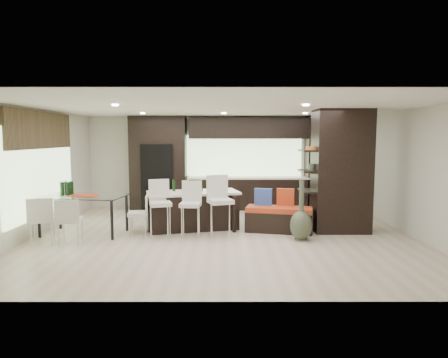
{
  "coord_description": "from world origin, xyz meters",
  "views": [
    {
      "loc": [
        -0.01,
        -8.41,
        2.1
      ],
      "look_at": [
        0.0,
        0.6,
        1.15
      ],
      "focal_mm": 32.0,
      "sensor_mm": 36.0,
      "label": 1
    }
  ],
  "objects_px": {
    "floor_vase": "(301,210)",
    "bench": "(279,219)",
    "stool_right": "(220,212)",
    "chair_far": "(42,222)",
    "chair_end": "(138,216)",
    "stool_mid": "(191,215)",
    "dining_table": "(84,215)",
    "kitchen_island": "(193,210)",
    "stool_left": "(161,214)",
    "chair_near": "(70,223)"
  },
  "relations": [
    {
      "from": "stool_mid",
      "to": "chair_end",
      "type": "relative_size",
      "value": 1.21
    },
    {
      "from": "stool_left",
      "to": "bench",
      "type": "bearing_deg",
      "value": -6.63
    },
    {
      "from": "stool_right",
      "to": "bench",
      "type": "bearing_deg",
      "value": 0.64
    },
    {
      "from": "stool_mid",
      "to": "stool_right",
      "type": "bearing_deg",
      "value": 3.01
    },
    {
      "from": "stool_right",
      "to": "chair_far",
      "type": "xyz_separation_m",
      "value": [
        -3.5,
        -0.55,
        -0.09
      ]
    },
    {
      "from": "stool_mid",
      "to": "bench",
      "type": "bearing_deg",
      "value": 18.24
    },
    {
      "from": "kitchen_island",
      "to": "bench",
      "type": "xyz_separation_m",
      "value": [
        1.93,
        -0.3,
        -0.15
      ]
    },
    {
      "from": "bench",
      "to": "chair_far",
      "type": "height_order",
      "value": "chair_far"
    },
    {
      "from": "bench",
      "to": "chair_near",
      "type": "relative_size",
      "value": 1.74
    },
    {
      "from": "kitchen_island",
      "to": "stool_right",
      "type": "relative_size",
      "value": 1.95
    },
    {
      "from": "stool_mid",
      "to": "chair_near",
      "type": "bearing_deg",
      "value": -161.16
    },
    {
      "from": "floor_vase",
      "to": "bench",
      "type": "bearing_deg",
      "value": 115.53
    },
    {
      "from": "stool_left",
      "to": "dining_table",
      "type": "relative_size",
      "value": 0.56
    },
    {
      "from": "stool_left",
      "to": "dining_table",
      "type": "distance_m",
      "value": 1.71
    },
    {
      "from": "stool_mid",
      "to": "chair_far",
      "type": "distance_m",
      "value": 2.92
    },
    {
      "from": "stool_mid",
      "to": "chair_near",
      "type": "xyz_separation_m",
      "value": [
        -2.32,
        -0.57,
        -0.05
      ]
    },
    {
      "from": "dining_table",
      "to": "chair_far",
      "type": "distance_m",
      "value": 0.98
    },
    {
      "from": "dining_table",
      "to": "stool_right",
      "type": "bearing_deg",
      "value": 2.32
    },
    {
      "from": "kitchen_island",
      "to": "chair_end",
      "type": "distance_m",
      "value": 1.26
    },
    {
      "from": "kitchen_island",
      "to": "dining_table",
      "type": "bearing_deg",
      "value": 178.57
    },
    {
      "from": "chair_far",
      "to": "bench",
      "type": "bearing_deg",
      "value": -4.41
    },
    {
      "from": "stool_left",
      "to": "floor_vase",
      "type": "bearing_deg",
      "value": -22.11
    },
    {
      "from": "bench",
      "to": "chair_near",
      "type": "distance_m",
      "value": 4.37
    },
    {
      "from": "stool_left",
      "to": "bench",
      "type": "distance_m",
      "value": 2.61
    },
    {
      "from": "kitchen_island",
      "to": "floor_vase",
      "type": "distance_m",
      "value": 2.51
    },
    {
      "from": "stool_right",
      "to": "stool_left",
      "type": "bearing_deg",
      "value": 159.85
    },
    {
      "from": "stool_left",
      "to": "chair_end",
      "type": "relative_size",
      "value": 1.24
    },
    {
      "from": "bench",
      "to": "dining_table",
      "type": "bearing_deg",
      "value": -164.05
    },
    {
      "from": "floor_vase",
      "to": "chair_end",
      "type": "xyz_separation_m",
      "value": [
        -3.43,
        0.51,
        -0.22
      ]
    },
    {
      "from": "chair_far",
      "to": "chair_end",
      "type": "bearing_deg",
      "value": 8.73
    },
    {
      "from": "stool_right",
      "to": "chair_far",
      "type": "bearing_deg",
      "value": 169.58
    },
    {
      "from": "bench",
      "to": "floor_vase",
      "type": "xyz_separation_m",
      "value": [
        0.35,
        -0.73,
        0.33
      ]
    },
    {
      "from": "floor_vase",
      "to": "stool_right",
      "type": "bearing_deg",
      "value": 171.14
    },
    {
      "from": "kitchen_island",
      "to": "stool_mid",
      "type": "distance_m",
      "value": 0.75
    },
    {
      "from": "kitchen_island",
      "to": "stool_left",
      "type": "distance_m",
      "value": 0.99
    },
    {
      "from": "bench",
      "to": "stool_right",
      "type": "bearing_deg",
      "value": -146.96
    },
    {
      "from": "stool_mid",
      "to": "dining_table",
      "type": "bearing_deg",
      "value": 179.37
    },
    {
      "from": "stool_left",
      "to": "chair_near",
      "type": "height_order",
      "value": "stool_left"
    },
    {
      "from": "dining_table",
      "to": "chair_far",
      "type": "relative_size",
      "value": 2.02
    },
    {
      "from": "dining_table",
      "to": "chair_end",
      "type": "distance_m",
      "value": 1.17
    },
    {
      "from": "stool_right",
      "to": "chair_end",
      "type": "bearing_deg",
      "value": 152.44
    },
    {
      "from": "stool_right",
      "to": "bench",
      "type": "height_order",
      "value": "stool_right"
    },
    {
      "from": "chair_end",
      "to": "chair_far",
      "type": "bearing_deg",
      "value": 108.95
    },
    {
      "from": "stool_left",
      "to": "chair_end",
      "type": "bearing_deg",
      "value": 138.59
    },
    {
      "from": "stool_mid",
      "to": "bench",
      "type": "height_order",
      "value": "stool_mid"
    },
    {
      "from": "stool_mid",
      "to": "dining_table",
      "type": "height_order",
      "value": "stool_mid"
    },
    {
      "from": "stool_right",
      "to": "floor_vase",
      "type": "height_order",
      "value": "floor_vase"
    },
    {
      "from": "chair_near",
      "to": "chair_far",
      "type": "bearing_deg",
      "value": 174.74
    },
    {
      "from": "bench",
      "to": "dining_table",
      "type": "xyz_separation_m",
      "value": [
        -4.25,
        -0.22,
        0.14
      ]
    },
    {
      "from": "chair_far",
      "to": "chair_end",
      "type": "distance_m",
      "value": 1.9
    }
  ]
}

